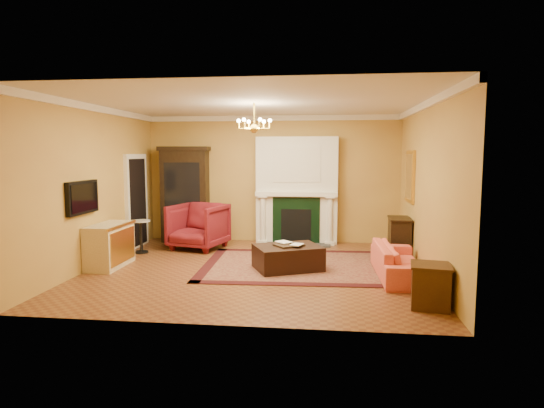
% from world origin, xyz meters
% --- Properties ---
extents(floor, '(6.00, 5.50, 0.02)m').
position_xyz_m(floor, '(0.00, 0.00, -0.01)').
color(floor, brown).
rests_on(floor, ground).
extents(ceiling, '(6.00, 5.50, 0.02)m').
position_xyz_m(ceiling, '(0.00, 0.00, 3.01)').
color(ceiling, silver).
rests_on(ceiling, wall_back).
extents(wall_back, '(6.00, 0.02, 3.00)m').
position_xyz_m(wall_back, '(0.00, 2.76, 1.50)').
color(wall_back, gold).
rests_on(wall_back, floor).
extents(wall_front, '(6.00, 0.02, 3.00)m').
position_xyz_m(wall_front, '(0.00, -2.76, 1.50)').
color(wall_front, gold).
rests_on(wall_front, floor).
extents(wall_left, '(0.02, 5.50, 3.00)m').
position_xyz_m(wall_left, '(-3.01, 0.00, 1.50)').
color(wall_left, gold).
rests_on(wall_left, floor).
extents(wall_right, '(0.02, 5.50, 3.00)m').
position_xyz_m(wall_right, '(3.01, 0.00, 1.50)').
color(wall_right, gold).
rests_on(wall_right, floor).
extents(fireplace, '(1.90, 0.70, 2.50)m').
position_xyz_m(fireplace, '(0.60, 2.57, 1.19)').
color(fireplace, silver).
rests_on(fireplace, wall_back).
extents(crown_molding, '(6.00, 5.50, 0.12)m').
position_xyz_m(crown_molding, '(0.00, 0.96, 2.94)').
color(crown_molding, white).
rests_on(crown_molding, ceiling).
extents(doorway, '(0.08, 1.05, 2.10)m').
position_xyz_m(doorway, '(-2.95, 1.70, 1.05)').
color(doorway, silver).
rests_on(doorway, wall_left).
extents(tv_panel, '(0.09, 0.95, 0.58)m').
position_xyz_m(tv_panel, '(-2.95, -0.60, 1.35)').
color(tv_panel, black).
rests_on(tv_panel, wall_left).
extents(gilt_mirror, '(0.06, 0.76, 1.05)m').
position_xyz_m(gilt_mirror, '(2.97, 1.40, 1.65)').
color(gilt_mirror, gold).
rests_on(gilt_mirror, wall_right).
extents(chandelier, '(0.63, 0.55, 0.53)m').
position_xyz_m(chandelier, '(-0.00, 0.00, 2.61)').
color(chandelier, gold).
rests_on(chandelier, ceiling).
extents(oriental_rug, '(3.72, 2.85, 0.01)m').
position_xyz_m(oriental_rug, '(0.79, 0.36, 0.01)').
color(oriental_rug, '#420E11').
rests_on(oriental_rug, floor).
extents(china_cabinet, '(1.12, 0.56, 2.18)m').
position_xyz_m(china_cabinet, '(-2.07, 2.49, 1.09)').
color(china_cabinet, black).
rests_on(china_cabinet, floor).
extents(wingback_armchair, '(1.30, 1.26, 1.11)m').
position_xyz_m(wingback_armchair, '(-1.53, 1.66, 0.55)').
color(wingback_armchair, maroon).
rests_on(wingback_armchair, floor).
extents(pedestal_table, '(0.39, 0.39, 0.71)m').
position_xyz_m(pedestal_table, '(-2.61, 1.08, 0.41)').
color(pedestal_table, black).
rests_on(pedestal_table, floor).
extents(commode, '(0.52, 1.09, 0.81)m').
position_xyz_m(commode, '(-2.73, -0.11, 0.40)').
color(commode, beige).
rests_on(commode, floor).
extents(coral_sofa, '(0.60, 1.91, 0.74)m').
position_xyz_m(coral_sofa, '(2.54, -0.22, 0.37)').
color(coral_sofa, '#E95E4A').
rests_on(coral_sofa, floor).
extents(end_table, '(0.57, 0.57, 0.58)m').
position_xyz_m(end_table, '(2.72, -1.76, 0.29)').
color(end_table, '#33200D').
rests_on(end_table, floor).
extents(console_table, '(0.43, 0.72, 0.78)m').
position_xyz_m(console_table, '(2.78, 1.32, 0.39)').
color(console_table, black).
rests_on(console_table, floor).
extents(leather_ottoman, '(1.39, 1.23, 0.43)m').
position_xyz_m(leather_ottoman, '(0.60, 0.05, 0.23)').
color(leather_ottoman, black).
rests_on(leather_ottoman, oriental_rug).
extents(ottoman_tray, '(0.60, 0.58, 0.03)m').
position_xyz_m(ottoman_tray, '(0.62, 0.04, 0.46)').
color(ottoman_tray, black).
rests_on(ottoman_tray, leather_ottoman).
extents(book_a, '(0.17, 0.17, 0.29)m').
position_xyz_m(book_a, '(0.44, 0.07, 0.62)').
color(book_a, gray).
rests_on(book_a, ottoman_tray).
extents(book_b, '(0.19, 0.08, 0.26)m').
position_xyz_m(book_b, '(0.68, -0.01, 0.60)').
color(book_b, gray).
rests_on(book_b, ottoman_tray).
extents(topiary_left, '(0.16, 0.16, 0.43)m').
position_xyz_m(topiary_left, '(-0.06, 2.53, 1.46)').
color(topiary_left, gray).
rests_on(topiary_left, fireplace).
extents(topiary_right, '(0.14, 0.14, 0.38)m').
position_xyz_m(topiary_right, '(1.25, 2.53, 1.44)').
color(topiary_right, gray).
rests_on(topiary_right, fireplace).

